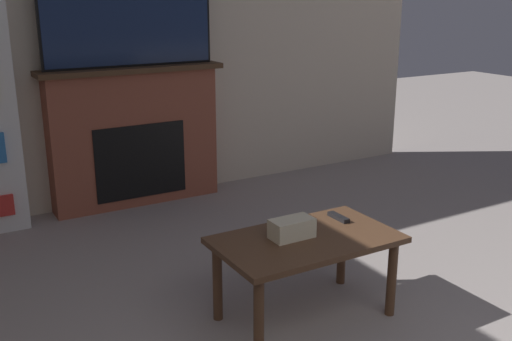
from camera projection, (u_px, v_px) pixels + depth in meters
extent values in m
cube|color=beige|center=(134.00, 31.00, 4.65)|extent=(5.51, 0.06, 2.70)
cube|color=brown|center=(135.00, 139.00, 4.72)|extent=(1.32, 0.22, 1.06)
cube|color=black|center=(141.00, 161.00, 4.67)|extent=(0.73, 0.01, 0.58)
cube|color=#4C331E|center=(132.00, 69.00, 4.55)|extent=(1.42, 0.28, 0.04)
cube|color=black|center=(128.00, 13.00, 4.43)|extent=(1.32, 0.03, 0.79)
cube|color=#19284C|center=(129.00, 13.00, 4.42)|extent=(1.28, 0.01, 0.75)
cube|color=brown|center=(306.00, 240.00, 3.03)|extent=(0.93, 0.54, 0.03)
cylinder|color=brown|center=(259.00, 319.00, 2.73)|extent=(0.05, 0.05, 0.42)
cylinder|color=brown|center=(392.00, 278.00, 3.12)|extent=(0.05, 0.05, 0.42)
cylinder|color=brown|center=(217.00, 282.00, 3.07)|extent=(0.05, 0.05, 0.42)
cylinder|color=brown|center=(342.00, 250.00, 3.46)|extent=(0.05, 0.05, 0.42)
cube|color=beige|center=(292.00, 228.00, 3.01)|extent=(0.22, 0.12, 0.10)
cube|color=black|center=(338.00, 217.00, 3.26)|extent=(0.04, 0.15, 0.02)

